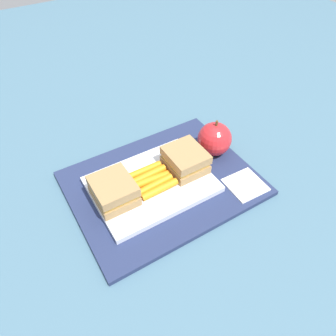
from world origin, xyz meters
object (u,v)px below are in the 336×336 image
at_px(apple, 215,139).
at_px(paper_napkin, 245,185).
at_px(food_tray, 152,184).
at_px(carrot_sticks_bundle, 152,180).
at_px(sandwich_half_right, 185,160).
at_px(sandwich_half_left, 114,191).

distance_m(apple, paper_napkin, 0.12).
bearing_deg(food_tray, apple, 6.61).
height_order(carrot_sticks_bundle, apple, apple).
bearing_deg(apple, sandwich_half_right, -167.60).
relative_size(sandwich_half_right, carrot_sticks_bundle, 1.02).
bearing_deg(carrot_sticks_bundle, paper_napkin, -30.52).
bearing_deg(apple, food_tray, -173.39).
relative_size(carrot_sticks_bundle, paper_napkin, 1.13).
distance_m(food_tray, sandwich_half_right, 0.08).
distance_m(sandwich_half_right, apple, 0.09).
bearing_deg(paper_napkin, carrot_sticks_bundle, 149.48).
xyz_separation_m(sandwich_half_left, paper_napkin, (0.24, -0.09, -0.03)).
distance_m(sandwich_half_right, carrot_sticks_bundle, 0.08).
height_order(sandwich_half_right, paper_napkin, sandwich_half_right).
height_order(food_tray, sandwich_half_right, sandwich_half_right).
bearing_deg(food_tray, sandwich_half_right, 0.00).
bearing_deg(sandwich_half_left, sandwich_half_right, 0.00).
height_order(food_tray, sandwich_half_left, sandwich_half_left).
bearing_deg(apple, paper_napkin, -92.53).
relative_size(sandwich_half_left, apple, 0.96).
relative_size(food_tray, apple, 2.75).
height_order(sandwich_half_left, carrot_sticks_bundle, sandwich_half_left).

